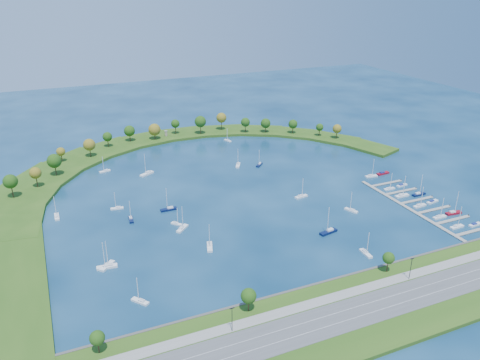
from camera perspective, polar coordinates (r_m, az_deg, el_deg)
name	(u,v)px	position (r m, az deg, el deg)	size (l,w,h in m)	color
ground	(236,190)	(284.96, -0.52, -1.26)	(700.00, 700.00, 0.00)	#072744
south_shoreline	(361,310)	(193.01, 14.35, -14.85)	(420.00, 43.10, 11.60)	#2A5015
breakwater	(141,172)	(315.40, -11.80, 0.90)	(286.74, 247.64, 2.00)	#2A5015
breakwater_trees	(169,135)	(355.55, -8.55, 5.34)	(238.86, 87.43, 14.79)	#382314
harbor_tower	(166,133)	(382.19, -8.88, 5.56)	(2.60, 2.60, 4.37)	gray
dock_system	(419,206)	(283.04, 20.70, -2.95)	(24.28, 82.00, 1.60)	gray
moored_boat_0	(105,171)	(324.32, -15.92, 1.09)	(7.62, 3.78, 10.79)	white
moored_boat_1	(301,196)	(277.83, 7.36, -1.92)	(8.32, 3.38, 11.88)	white
moored_boat_2	(238,165)	(321.89, -0.24, 1.85)	(6.30, 8.74, 12.71)	white
moored_boat_3	(147,173)	(313.13, -11.12, 0.79)	(10.18, 7.39, 14.82)	white
moored_boat_4	(131,219)	(256.77, -12.98, -4.55)	(2.93, 7.98, 11.47)	#09143A
moored_boat_5	(182,228)	(243.10, -6.96, -5.74)	(7.87, 7.65, 12.61)	white
moored_boat_6	(107,265)	(220.20, -15.68, -9.82)	(7.67, 7.80, 12.56)	white
moored_boat_7	(366,253)	(228.57, 14.88, -8.43)	(2.78, 8.15, 11.78)	white
moored_boat_8	(107,266)	(219.59, -15.67, -9.92)	(9.11, 3.35, 13.09)	white
moored_boat_9	(228,140)	(372.20, -1.49, 4.81)	(4.04, 7.24, 10.25)	white
moored_boat_10	(351,210)	(266.55, 13.22, -3.51)	(4.77, 8.01, 11.39)	white
moored_boat_11	(210,246)	(226.47, -3.67, -7.92)	(5.06, 9.06, 12.84)	white
moored_boat_12	(177,223)	(248.04, -7.59, -5.17)	(5.74, 6.20, 9.72)	white
moored_boat_13	(57,216)	(271.00, -21.15, -4.06)	(2.38, 8.24, 12.08)	white
moored_boat_14	(169,209)	(263.56, -8.55, -3.42)	(9.04, 2.57, 13.26)	#09143A
moored_boat_15	(329,231)	(242.25, 10.59, -6.07)	(10.22, 4.49, 14.53)	#09143A
moored_boat_16	(259,164)	(323.05, 2.34, 1.91)	(7.00, 7.07, 11.43)	#09143A
moored_boat_17	(140,301)	(195.87, -11.90, -13.99)	(6.40, 7.32, 11.22)	white
moored_boat_18	(117,208)	(270.60, -14.55, -3.23)	(7.19, 2.95, 10.26)	white
docked_boat_0	(457,226)	(266.97, 24.60, -5.07)	(8.11, 2.52, 11.82)	white
docked_boat_1	(475,225)	(273.45, 26.38, -4.82)	(7.90, 2.73, 1.58)	white
docked_boat_2	(440,217)	(273.81, 22.85, -4.06)	(7.97, 2.31, 11.69)	white
docked_boat_3	(454,212)	(281.38, 24.27, -3.56)	(9.35, 3.42, 13.44)	maroon
docked_boat_4	(420,205)	(282.85, 20.77, -2.86)	(8.35, 2.94, 12.05)	white
docked_boat_5	(432,202)	(290.76, 22.10, -2.42)	(8.30, 3.57, 1.64)	white
docked_boat_6	(402,195)	(292.15, 18.87, -1.74)	(8.88, 2.56, 13.02)	white
docked_boat_7	(419,194)	(297.47, 20.68, -1.56)	(8.87, 2.90, 12.88)	#09143A
docked_boat_8	(389,188)	(299.56, 17.50, -0.95)	(7.21, 2.05, 10.59)	white
docked_boat_9	(402,185)	(307.06, 18.85, -0.60)	(7.76, 3.02, 1.54)	white
docked_boat_10	(371,176)	(315.21, 15.49, 0.50)	(8.41, 3.15, 12.07)	white
docked_boat_11	(383,173)	(321.99, 16.77, 0.79)	(9.29, 3.34, 1.86)	maroon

